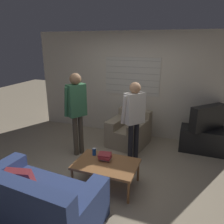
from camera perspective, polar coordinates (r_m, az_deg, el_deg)
ground_plane at (r=4.14m, az=-2.57°, el=-15.96°), size 16.00×16.00×0.00m
wall_back at (r=5.45m, az=5.64°, el=7.05°), size 5.20×0.08×2.55m
couch_blue at (r=3.26m, az=-19.90°, el=-21.26°), size 1.77×1.06×0.87m
armchair_beige at (r=5.11m, az=4.56°, el=-5.00°), size 0.94×0.98×0.78m
coffee_table at (r=3.68m, az=-1.54°, el=-13.68°), size 1.02×0.68×0.41m
tv_stand at (r=5.20m, az=22.99°, el=-6.77°), size 1.03×0.51×0.52m
tv at (r=5.02m, az=23.68°, el=-1.35°), size 0.72×0.75×0.52m
person_left_standing at (r=4.44m, az=-9.29°, el=1.91°), size 0.59×0.72×1.73m
person_right_standing at (r=4.21m, az=5.76°, el=-0.17°), size 0.49×0.73×1.60m
book_stack at (r=3.74m, az=-1.81°, el=-11.55°), size 0.24×0.22×0.10m
soda_can at (r=3.88m, az=-4.68°, el=-10.28°), size 0.07×0.07×0.13m
spare_remote at (r=3.82m, az=-2.74°, el=-11.64°), size 0.06×0.13×0.02m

